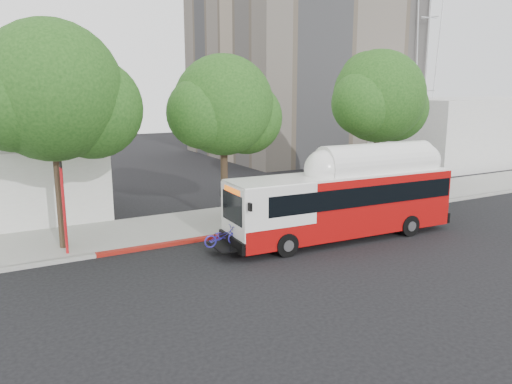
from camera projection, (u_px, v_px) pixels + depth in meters
The scene contains 10 objects.
ground at pixel (306, 254), 21.35m from camera, with size 120.00×120.00×0.00m, color black.
sidewalk at pixel (238, 218), 26.90m from camera, with size 60.00×5.00×0.15m, color gray.
curb_strip at pixel (261, 230), 24.67m from camera, with size 60.00×0.30×0.15m, color gray.
red_curb_segment at pixel (206, 238), 23.25m from camera, with size 10.00×0.32×0.16m, color maroon.
street_tree_left at pixel (64, 96), 20.72m from camera, with size 6.67×5.80×9.74m.
street_tree_mid at pixel (230, 109), 25.05m from camera, with size 5.75×5.00×8.62m.
street_tree_right at pixel (384, 100), 29.56m from camera, with size 6.21×5.40×9.18m.
horizon_block at pixel (467, 129), 48.66m from camera, with size 20.00×12.00×6.00m, color silver.
transit_bus at pixel (344, 204), 23.23m from camera, with size 12.07×2.96×3.54m.
signal_pole at pixel (64, 209), 20.54m from camera, with size 0.11×0.38×4.02m.
Camera 1 is at (-11.75, -16.77, 6.94)m, focal length 35.00 mm.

